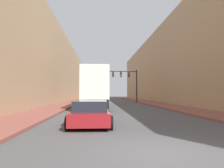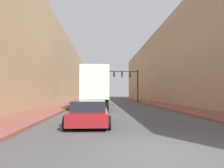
{
  "view_description": "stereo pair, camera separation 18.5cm",
  "coord_description": "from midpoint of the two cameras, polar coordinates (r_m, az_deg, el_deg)",
  "views": [
    {
      "loc": [
        -1.73,
        -5.89,
        1.63
      ],
      "look_at": [
        -0.64,
        12.95,
        2.41
      ],
      "focal_mm": 35.0,
      "sensor_mm": 36.0,
      "label": 1
    },
    {
      "loc": [
        -1.54,
        -5.89,
        1.63
      ],
      "look_at": [
        -0.64,
        12.95,
        2.41
      ],
      "focal_mm": 35.0,
      "sensor_mm": 36.0,
      "label": 2
    }
  ],
  "objects": [
    {
      "name": "ground_plane",
      "position": [
        6.33,
        12.34,
        -17.27
      ],
      "size": [
        200.0,
        200.0,
        0.0
      ],
      "primitive_type": "plane",
      "color": "#4C4C4F"
    },
    {
      "name": "sidewalk_right",
      "position": [
        36.81,
        9.32,
        -4.75
      ],
      "size": [
        3.11,
        80.0,
        0.15
      ],
      "color": "brown",
      "rests_on": "ground"
    },
    {
      "name": "sidewalk_left",
      "position": [
        36.24,
        -10.88,
        -4.78
      ],
      "size": [
        3.11,
        80.0,
        0.15
      ],
      "color": "brown",
      "rests_on": "ground"
    },
    {
      "name": "building_right",
      "position": [
        38.31,
        15.95,
        4.67
      ],
      "size": [
        6.0,
        80.0,
        12.52
      ],
      "color": "tan",
      "rests_on": "ground"
    },
    {
      "name": "building_left",
      "position": [
        37.35,
        -17.78,
        4.73
      ],
      "size": [
        6.0,
        80.0,
        12.34
      ],
      "color": "tan",
      "rests_on": "ground"
    },
    {
      "name": "semi_truck",
      "position": [
        24.78,
        -4.45,
        -0.87
      ],
      "size": [
        2.45,
        14.0,
        4.01
      ],
      "color": "silver",
      "rests_on": "ground"
    },
    {
      "name": "sedan_car",
      "position": [
        11.32,
        -6.05,
        -7.56
      ],
      "size": [
        2.07,
        4.57,
        1.25
      ],
      "color": "maroon",
      "rests_on": "ground"
    },
    {
      "name": "traffic_signal_gantry",
      "position": [
        37.6,
        4.02,
        1.31
      ],
      "size": [
        5.54,
        0.35,
        5.65
      ],
      "color": "black",
      "rests_on": "ground"
    }
  ]
}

